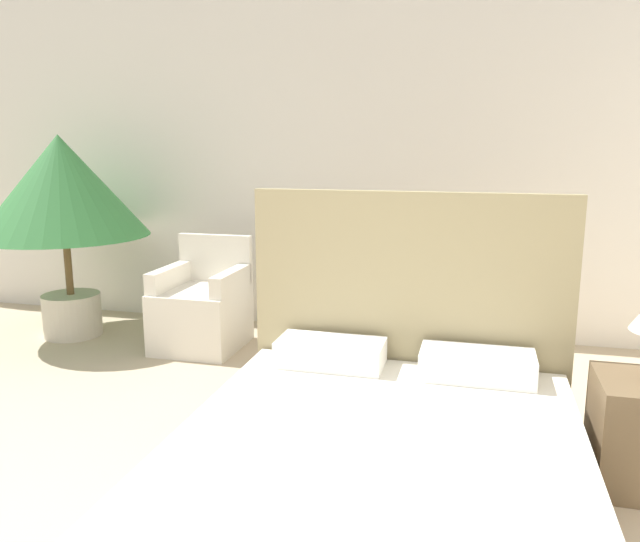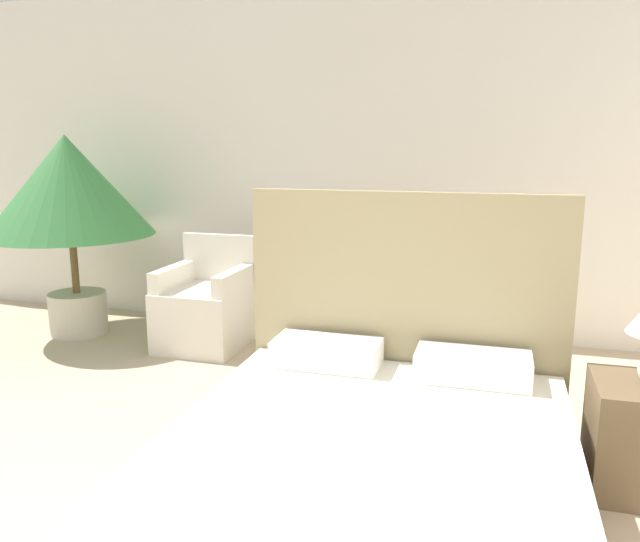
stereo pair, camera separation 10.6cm
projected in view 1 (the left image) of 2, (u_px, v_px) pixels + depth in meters
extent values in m
cube|color=silver|center=(342.00, 162.00, 5.27)|extent=(10.00, 0.06, 2.90)
cube|color=#4C4238|center=(375.00, 508.00, 2.58)|extent=(1.70, 1.96, 0.24)
cube|color=silver|center=(376.00, 461.00, 2.54)|extent=(1.67, 1.92, 0.19)
cube|color=tan|center=(407.00, 315.00, 3.43)|extent=(1.73, 0.06, 1.36)
cube|color=white|center=(331.00, 353.00, 3.36)|extent=(0.57, 0.28, 0.14)
cube|color=white|center=(477.00, 365.00, 3.17)|extent=(0.57, 0.28, 0.14)
cube|color=silver|center=(201.00, 318.00, 4.95)|extent=(0.63, 0.68, 0.48)
cube|color=silver|center=(215.00, 258.00, 5.16)|extent=(0.63, 0.06, 0.39)
cube|color=silver|center=(169.00, 277.00, 4.95)|extent=(0.10, 0.61, 0.16)
cube|color=silver|center=(231.00, 281.00, 4.82)|extent=(0.10, 0.61, 0.16)
cube|color=silver|center=(316.00, 327.00, 4.72)|extent=(0.64, 0.68, 0.48)
cube|color=silver|center=(326.00, 263.00, 4.93)|extent=(0.63, 0.07, 0.39)
cube|color=silver|center=(282.00, 284.00, 4.73)|extent=(0.11, 0.61, 0.16)
cube|color=silver|center=(350.00, 288.00, 4.59)|extent=(0.11, 0.61, 0.16)
cylinder|color=beige|center=(72.00, 315.00, 5.28)|extent=(0.47, 0.47, 0.36)
cylinder|color=brown|center=(68.00, 265.00, 5.20)|extent=(0.06, 0.06, 0.50)
cone|color=#2D6B33|center=(62.00, 186.00, 5.07)|extent=(1.36, 1.36, 0.82)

